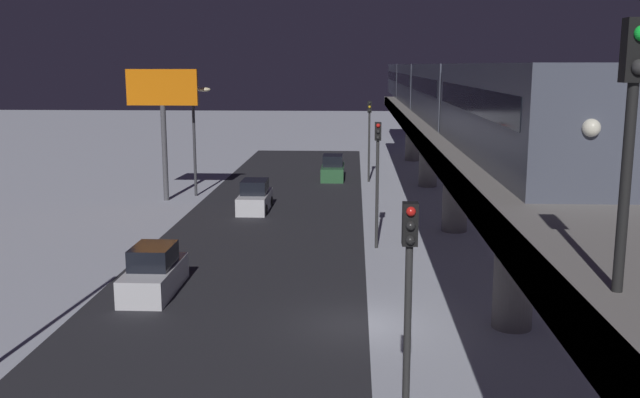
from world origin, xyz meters
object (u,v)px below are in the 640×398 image
(commercial_billboard, at_px, (163,100))
(sedan_white, at_px, (255,198))
(traffic_light_near, at_px, (408,305))
(traffic_light_far, at_px, (369,129))
(rail_signal, at_px, (632,109))
(subway_train, at_px, (430,86))
(sedan_green_2, at_px, (333,169))
(traffic_light_mid, at_px, (377,166))
(sedan_white_2, at_px, (154,273))

(commercial_billboard, bearing_deg, sedan_white, 154.70)
(traffic_light_near, distance_m, traffic_light_far, 41.67)
(rail_signal, xyz_separation_m, sedan_white, (10.30, -34.08, -7.78))
(subway_train, xyz_separation_m, sedan_green_2, (7.38, -3.23, -6.82))
(subway_train, height_order, traffic_light_mid, subway_train)
(subway_train, height_order, traffic_light_near, subway_train)
(traffic_light_mid, bearing_deg, subway_train, -103.29)
(traffic_light_near, height_order, traffic_light_far, same)
(sedan_white, relative_size, sedan_white_2, 1.00)
(sedan_green_2, xyz_separation_m, commercial_billboard, (11.17, 9.83, 6.03))
(sedan_white_2, bearing_deg, traffic_light_near, 125.14)
(subway_train, distance_m, sedan_green_2, 10.56)
(subway_train, relative_size, traffic_light_near, 11.57)
(sedan_white_2, relative_size, sedan_green_2, 0.98)
(subway_train, xyz_separation_m, sedan_white, (11.98, 9.71, -6.84))
(traffic_light_near, distance_m, traffic_light_mid, 20.83)
(sedan_white, xyz_separation_m, sedan_white_2, (1.80, 16.87, 0.01))
(sedan_white_2, relative_size, traffic_light_near, 0.71)
(traffic_light_mid, distance_m, traffic_light_far, 20.83)
(sedan_white_2, distance_m, traffic_light_far, 30.13)
(rail_signal, bearing_deg, traffic_light_far, -86.50)
(subway_train, height_order, traffic_light_far, subway_train)
(traffic_light_mid, distance_m, commercial_billboard, 18.91)
(subway_train, height_order, sedan_white_2, subway_train)
(rail_signal, xyz_separation_m, traffic_light_far, (2.80, -45.66, -4.37))
(rail_signal, height_order, sedan_white, rail_signal)
(traffic_light_mid, bearing_deg, sedan_white_2, 39.33)
(commercial_billboard, bearing_deg, rail_signal, 114.40)
(sedan_green_2, xyz_separation_m, traffic_light_mid, (-2.90, 22.19, 3.40))
(subway_train, distance_m, commercial_billboard, 19.70)
(sedan_green_2, distance_m, traffic_light_near, 43.25)
(subway_train, xyz_separation_m, traffic_light_far, (4.48, -1.88, -3.42))
(traffic_light_far, bearing_deg, sedan_white_2, 71.90)
(sedan_green_2, bearing_deg, sedan_white, -109.57)
(sedan_green_2, height_order, traffic_light_mid, traffic_light_mid)
(sedan_white_2, distance_m, traffic_light_mid, 12.50)
(sedan_white_2, bearing_deg, traffic_light_mid, -140.67)
(traffic_light_far, height_order, commercial_billboard, commercial_billboard)
(sedan_white_2, relative_size, traffic_light_mid, 0.71)
(sedan_white, distance_m, traffic_light_near, 31.19)
(subway_train, distance_m, rail_signal, 43.83)
(sedan_green_2, distance_m, commercial_billboard, 16.06)
(subway_train, xyz_separation_m, sedan_white_2, (13.78, 26.58, -6.82))
(sedan_white, bearing_deg, traffic_light_mid, 129.03)
(rail_signal, xyz_separation_m, sedan_white_2, (12.10, -17.21, -7.77))
(sedan_white, bearing_deg, traffic_light_far, -122.93)
(traffic_light_near, bearing_deg, sedan_white_2, -54.86)
(sedan_white, xyz_separation_m, traffic_light_near, (-7.50, 30.09, 3.41))
(traffic_light_far, bearing_deg, rail_signal, 93.50)
(rail_signal, bearing_deg, traffic_light_mid, -83.58)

